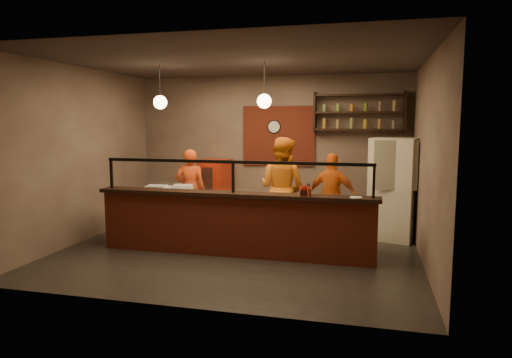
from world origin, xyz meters
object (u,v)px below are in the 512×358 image
(cook_left, at_px, (190,190))
(pepper_mill, at_px, (308,190))
(cook_mid, at_px, (282,188))
(condiment_caddy, at_px, (305,193))
(red_cooler, at_px, (215,190))
(cook_right, at_px, (332,196))
(fridge, at_px, (394,189))
(wall_clock, at_px, (274,127))
(pizza_dough, at_px, (273,198))

(cook_left, relative_size, pepper_mill, 8.77)
(cook_mid, distance_m, condiment_caddy, 1.53)
(cook_mid, distance_m, red_cooler, 2.05)
(cook_mid, relative_size, cook_right, 1.19)
(cook_right, relative_size, condiment_caddy, 9.72)
(cook_right, relative_size, pepper_mill, 8.55)
(cook_left, bearing_deg, red_cooler, -114.38)
(cook_right, height_order, red_cooler, cook_right)
(fridge, bearing_deg, wall_clock, 175.29)
(red_cooler, relative_size, pepper_mill, 7.30)
(cook_left, relative_size, fridge, 0.87)
(red_cooler, xyz_separation_m, pizza_dough, (1.71, -1.93, 0.21))
(cook_left, xyz_separation_m, condiment_caddy, (2.55, -1.52, 0.27))
(cook_mid, xyz_separation_m, pepper_mill, (0.68, -1.39, 0.19))
(cook_right, distance_m, condiment_caddy, 1.66)
(wall_clock, bearing_deg, pizza_dough, -78.59)
(cook_right, distance_m, pepper_mill, 1.67)
(fridge, distance_m, condiment_caddy, 2.31)
(wall_clock, height_order, cook_mid, wall_clock)
(red_cooler, xyz_separation_m, condiment_caddy, (2.35, -2.48, 0.41))
(wall_clock, height_order, red_cooler, wall_clock)
(cook_left, distance_m, cook_right, 2.84)
(cook_right, bearing_deg, red_cooler, -9.42)
(cook_mid, relative_size, pizza_dough, 3.98)
(cook_mid, bearing_deg, pizza_dough, 110.77)
(wall_clock, relative_size, fridge, 0.16)
(wall_clock, xyz_separation_m, cook_right, (1.38, -1.18, -1.29))
(cook_left, relative_size, red_cooler, 1.20)
(cook_left, xyz_separation_m, cook_mid, (1.91, -0.13, 0.13))
(cook_left, distance_m, cook_mid, 1.92)
(cook_right, bearing_deg, cook_mid, 22.36)
(cook_mid, bearing_deg, cook_left, 16.89)
(red_cooler, bearing_deg, cook_left, -88.91)
(wall_clock, distance_m, cook_mid, 1.86)
(cook_left, height_order, cook_mid, cook_mid)
(wall_clock, distance_m, red_cooler, 1.92)
(cook_left, distance_m, pizza_dough, 2.14)
(wall_clock, height_order, fridge, wall_clock)
(pizza_dough, bearing_deg, fridge, 31.85)
(wall_clock, distance_m, condiment_caddy, 3.15)
(cook_right, bearing_deg, fridge, -160.51)
(wall_clock, relative_size, cook_right, 0.18)
(cook_left, distance_m, red_cooler, 0.99)
(cook_mid, distance_m, cook_right, 0.96)
(cook_right, relative_size, fridge, 0.85)
(red_cooler, bearing_deg, pizza_dough, -35.58)
(fridge, xyz_separation_m, red_cooler, (-3.76, 0.65, -0.26))
(pizza_dough, bearing_deg, condiment_caddy, -41.04)
(pizza_dough, distance_m, pepper_mill, 0.91)
(pepper_mill, bearing_deg, cook_right, 81.50)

